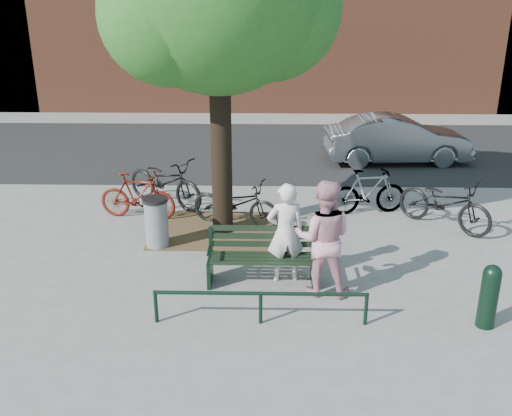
{
  "coord_description": "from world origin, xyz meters",
  "views": [
    {
      "loc": [
        0.09,
        -8.29,
        4.46
      ],
      "look_at": [
        -0.11,
        1.0,
        0.94
      ],
      "focal_mm": 40.0,
      "sensor_mm": 36.0,
      "label": 1
    }
  ],
  "objects_px": {
    "person_left": "(286,233)",
    "parked_car": "(397,140)",
    "litter_bin": "(156,222)",
    "person_right": "(323,238)",
    "bicycle_c": "(236,203)",
    "park_bench": "(262,255)",
    "bollard": "(489,294)"
  },
  "relations": [
    {
      "from": "bollard",
      "to": "bicycle_c",
      "type": "xyz_separation_m",
      "value": [
        -3.75,
        3.65,
        -0.02
      ]
    },
    {
      "from": "person_left",
      "to": "person_right",
      "type": "distance_m",
      "value": 0.71
    },
    {
      "from": "person_right",
      "to": "litter_bin",
      "type": "bearing_deg",
      "value": -22.31
    },
    {
      "from": "bicycle_c",
      "to": "litter_bin",
      "type": "bearing_deg",
      "value": 147.14
    },
    {
      "from": "person_right",
      "to": "bollard",
      "type": "relative_size",
      "value": 1.94
    },
    {
      "from": "person_left",
      "to": "parked_car",
      "type": "xyz_separation_m",
      "value": [
        3.27,
        7.03,
        -0.19
      ]
    },
    {
      "from": "litter_bin",
      "to": "park_bench",
      "type": "bearing_deg",
      "value": -34.16
    },
    {
      "from": "person_left",
      "to": "bicycle_c",
      "type": "relative_size",
      "value": 0.89
    },
    {
      "from": "park_bench",
      "to": "litter_bin",
      "type": "height_order",
      "value": "park_bench"
    },
    {
      "from": "bicycle_c",
      "to": "parked_car",
      "type": "bearing_deg",
      "value": -20.86
    },
    {
      "from": "litter_bin",
      "to": "bicycle_c",
      "type": "distance_m",
      "value": 1.75
    },
    {
      "from": "bicycle_c",
      "to": "parked_car",
      "type": "xyz_separation_m",
      "value": [
        4.21,
        4.73,
        0.16
      ]
    },
    {
      "from": "person_left",
      "to": "litter_bin",
      "type": "relative_size",
      "value": 1.75
    },
    {
      "from": "person_left",
      "to": "bollard",
      "type": "height_order",
      "value": "person_left"
    },
    {
      "from": "park_bench",
      "to": "person_left",
      "type": "bearing_deg",
      "value": 10.57
    },
    {
      "from": "person_left",
      "to": "person_right",
      "type": "xyz_separation_m",
      "value": [
        0.57,
        -0.41,
        0.09
      ]
    },
    {
      "from": "litter_bin",
      "to": "person_left",
      "type": "bearing_deg",
      "value": -28.28
    },
    {
      "from": "person_left",
      "to": "parked_car",
      "type": "height_order",
      "value": "person_left"
    },
    {
      "from": "bicycle_c",
      "to": "parked_car",
      "type": "height_order",
      "value": "parked_car"
    },
    {
      "from": "person_right",
      "to": "parked_car",
      "type": "distance_m",
      "value": 7.93
    },
    {
      "from": "person_right",
      "to": "litter_bin",
      "type": "xyz_separation_m",
      "value": [
        -2.91,
        1.68,
        -0.45
      ]
    },
    {
      "from": "person_left",
      "to": "bicycle_c",
      "type": "xyz_separation_m",
      "value": [
        -0.94,
        2.3,
        -0.35
      ]
    },
    {
      "from": "bollard",
      "to": "person_left",
      "type": "bearing_deg",
      "value": 154.38
    },
    {
      "from": "person_left",
      "to": "bollard",
      "type": "relative_size",
      "value": 1.75
    },
    {
      "from": "litter_bin",
      "to": "parked_car",
      "type": "xyz_separation_m",
      "value": [
        5.62,
        5.77,
        0.17
      ]
    },
    {
      "from": "person_left",
      "to": "parked_car",
      "type": "bearing_deg",
      "value": -123.36
    },
    {
      "from": "park_bench",
      "to": "person_left",
      "type": "height_order",
      "value": "person_left"
    },
    {
      "from": "litter_bin",
      "to": "bollard",
      "type": "bearing_deg",
      "value": -26.84
    },
    {
      "from": "park_bench",
      "to": "person_right",
      "type": "distance_m",
      "value": 1.11
    },
    {
      "from": "parked_car",
      "to": "litter_bin",
      "type": "bearing_deg",
      "value": 131.93
    },
    {
      "from": "person_right",
      "to": "litter_bin",
      "type": "relative_size",
      "value": 1.95
    },
    {
      "from": "litter_bin",
      "to": "bicycle_c",
      "type": "relative_size",
      "value": 0.51
    }
  ]
}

